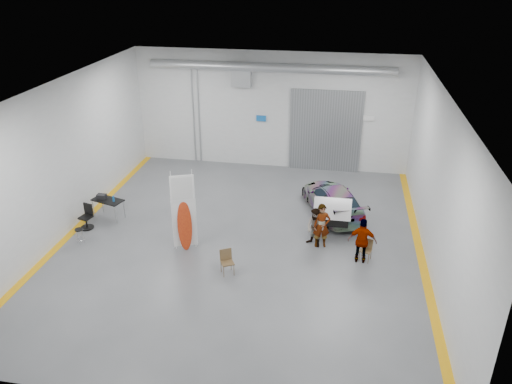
% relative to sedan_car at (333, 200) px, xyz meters
% --- Properties ---
extents(ground, '(16.00, 16.00, 0.00)m').
position_rel_sedan_car_xyz_m(ground, '(-3.45, -3.15, -0.63)').
color(ground, '#55575C').
rests_on(ground, ground).
extents(room_shell, '(14.02, 16.18, 6.01)m').
position_rel_sedan_car_xyz_m(room_shell, '(-3.21, -0.93, 3.45)').
color(room_shell, silver).
rests_on(room_shell, ground).
extents(sedan_car, '(3.26, 4.66, 1.25)m').
position_rel_sedan_car_xyz_m(sedan_car, '(0.00, 0.00, 0.00)').
color(sedan_car, silver).
rests_on(sedan_car, ground).
extents(person_a, '(0.72, 0.55, 1.77)m').
position_rel_sedan_car_xyz_m(person_a, '(-0.33, -2.87, 0.26)').
color(person_a, brown).
rests_on(person_a, ground).
extents(person_b, '(0.96, 0.90, 1.57)m').
position_rel_sedan_car_xyz_m(person_b, '(-0.56, -2.89, 0.16)').
color(person_b, '#43607C').
rests_on(person_b, ground).
extents(person_c, '(1.04, 0.48, 1.75)m').
position_rel_sedan_car_xyz_m(person_c, '(1.17, -3.72, 0.25)').
color(person_c, brown).
rests_on(person_c, ground).
extents(surfboard_display, '(0.87, 0.48, 3.23)m').
position_rel_sedan_car_xyz_m(surfboard_display, '(-5.47, -3.98, 0.68)').
color(surfboard_display, white).
rests_on(surfboard_display, ground).
extents(folding_chair_near, '(0.57, 0.62, 0.90)m').
position_rel_sedan_car_xyz_m(folding_chair_near, '(-3.45, -5.30, -0.35)').
color(folding_chair_near, brown).
rests_on(folding_chair_near, ground).
extents(folding_chair_far, '(0.48, 0.51, 0.82)m').
position_rel_sedan_car_xyz_m(folding_chair_far, '(1.33, -3.59, -0.37)').
color(folding_chair_far, brown).
rests_on(folding_chair_far, ground).
extents(shop_stool, '(0.33, 0.33, 0.64)m').
position_rel_sedan_car_xyz_m(shop_stool, '(-9.52, -4.32, -0.31)').
color(shop_stool, black).
rests_on(shop_stool, ground).
extents(work_table, '(1.45, 1.01, 1.08)m').
position_rel_sedan_car_xyz_m(work_table, '(-9.43, -2.09, 0.21)').
color(work_table, '#9B9FA4').
rests_on(work_table, ground).
extents(office_chair, '(0.55, 0.57, 1.02)m').
position_rel_sedan_car_xyz_m(office_chair, '(-9.85, -3.10, -0.18)').
color(office_chair, black).
rests_on(office_chair, ground).
extents(trunk_lid, '(1.46, 0.89, 0.04)m').
position_rel_sedan_car_xyz_m(trunk_lid, '(0.00, -1.91, 0.65)').
color(trunk_lid, silver).
rests_on(trunk_lid, sedan_car).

